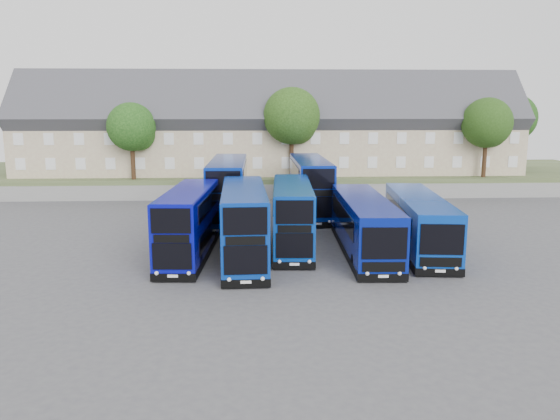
{
  "coord_description": "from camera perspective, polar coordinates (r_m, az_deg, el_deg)",
  "views": [
    {
      "loc": [
        -1.88,
        -30.33,
        9.09
      ],
      "look_at": [
        -0.11,
        6.37,
        2.2
      ],
      "focal_mm": 35.0,
      "sensor_mm": 36.0,
      "label": 1
    }
  ],
  "objects": [
    {
      "name": "dd_front_mid",
      "position": [
        32.81,
        -3.78,
        -1.59
      ],
      "size": [
        2.87,
        11.17,
        4.41
      ],
      "rotation": [
        0.0,
        0.0,
        0.03
      ],
      "color": "#08329C",
      "rests_on": "ground"
    },
    {
      "name": "dd_rear_right",
      "position": [
        47.17,
        3.17,
        2.38
      ],
      "size": [
        2.79,
        12.02,
        4.77
      ],
      "rotation": [
        0.0,
        0.0,
        0.0
      ],
      "color": "navy",
      "rests_on": "ground"
    },
    {
      "name": "dd_rear_left",
      "position": [
        45.12,
        -5.44,
        2.04
      ],
      "size": [
        2.92,
        12.3,
        4.88
      ],
      "rotation": [
        0.0,
        0.0,
        -0.01
      ],
      "color": "navy",
      "rests_on": "ground"
    },
    {
      "name": "tree_east",
      "position": [
        60.44,
        20.89,
        8.32
      ],
      "size": [
        5.12,
        5.12,
        8.16
      ],
      "color": "#382314",
      "rests_on": "earth_bank"
    },
    {
      "name": "tree_west",
      "position": [
        56.75,
        -15.1,
        8.2
      ],
      "size": [
        4.8,
        4.8,
        7.65
      ],
      "color": "#382314",
      "rests_on": "earth_bank"
    },
    {
      "name": "tree_far",
      "position": [
        69.29,
        23.2,
        8.65
      ],
      "size": [
        5.44,
        5.44,
        8.67
      ],
      "color": "#382314",
      "rests_on": "earth_bank"
    },
    {
      "name": "earth_bank",
      "position": [
        64.87,
        -1.08,
        3.45
      ],
      "size": [
        80.0,
        20.0,
        2.0
      ],
      "primitive_type": "cube",
      "color": "#45532E",
      "rests_on": "ground"
    },
    {
      "name": "dd_front_right",
      "position": [
        35.68,
        1.29,
        -0.73
      ],
      "size": [
        2.93,
        10.7,
        4.21
      ],
      "rotation": [
        0.0,
        0.0,
        -0.05
      ],
      "color": "#08389C",
      "rests_on": "ground"
    },
    {
      "name": "ground",
      "position": [
        31.72,
        0.75,
        -6.03
      ],
      "size": [
        120.0,
        120.0,
        0.0
      ],
      "primitive_type": "plane",
      "color": "#45454A",
      "rests_on": "ground"
    },
    {
      "name": "terrace_row",
      "position": [
        60.41,
        -0.99,
        8.25
      ],
      "size": [
        54.0,
        10.4,
        11.2
      ],
      "color": "tan",
      "rests_on": "earth_bank"
    },
    {
      "name": "coach_east_a",
      "position": [
        35.05,
        8.74,
        -1.64
      ],
      "size": [
        3.12,
        12.92,
        3.51
      ],
      "rotation": [
        0.0,
        0.0,
        -0.03
      ],
      "color": "navy",
      "rests_on": "ground"
    },
    {
      "name": "coach_east_b",
      "position": [
        36.61,
        14.29,
        -1.35
      ],
      "size": [
        3.96,
        12.9,
        3.47
      ],
      "rotation": [
        0.0,
        0.0,
        -0.1
      ],
      "color": "#0939A7",
      "rests_on": "ground"
    },
    {
      "name": "tree_mid",
      "position": [
        56.08,
        1.37,
        9.57
      ],
      "size": [
        5.76,
        5.76,
        9.18
      ],
      "color": "#382314",
      "rests_on": "earth_bank"
    },
    {
      "name": "dd_front_left",
      "position": [
        33.92,
        -9.49,
        -1.51
      ],
      "size": [
        3.01,
        10.61,
        4.17
      ],
      "rotation": [
        0.0,
        0.0,
        -0.06
      ],
      "color": "#080CA1",
      "rests_on": "ground"
    },
    {
      "name": "retaining_wall",
      "position": [
        55.0,
        -0.77,
        1.9
      ],
      "size": [
        70.0,
        0.4,
        1.5
      ],
      "primitive_type": "cube",
      "color": "slate",
      "rests_on": "ground"
    }
  ]
}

